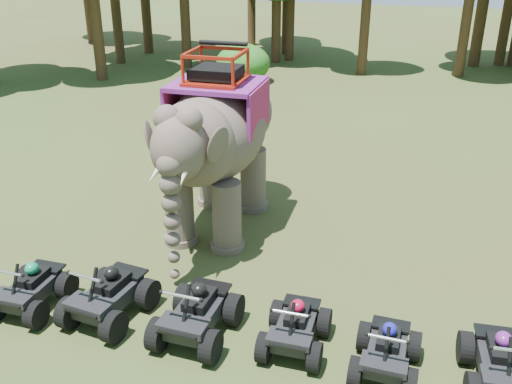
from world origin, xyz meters
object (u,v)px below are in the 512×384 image
at_px(atv_4, 387,345).
at_px(atv_0, 29,283).
at_px(atv_1, 108,289).
at_px(atv_2, 196,306).
at_px(atv_3, 296,321).
at_px(atv_5, 502,357).
at_px(elephant, 217,141).

bearing_deg(atv_4, atv_0, -177.05).
distance_m(atv_1, atv_4, 5.45).
xyz_separation_m(atv_2, atv_3, (1.87, 0.20, -0.09)).
distance_m(atv_2, atv_3, 1.89).
bearing_deg(atv_5, atv_4, -178.61).
bearing_deg(atv_0, atv_4, 1.09).
xyz_separation_m(atv_0, atv_5, (9.02, 0.32, 0.01)).
distance_m(atv_4, atv_5, 1.89).
xyz_separation_m(elephant, atv_4, (4.70, -4.46, -1.75)).
relative_size(atv_4, atv_5, 0.93).
distance_m(elephant, atv_4, 6.71).
bearing_deg(atv_1, atv_0, -166.42).
relative_size(elephant, atv_2, 3.07).
height_order(atv_0, atv_1, atv_1).
xyz_separation_m(atv_0, atv_2, (3.60, 0.12, 0.06)).
distance_m(atv_2, atv_5, 5.43).
relative_size(elephant, atv_1, 3.09).
xyz_separation_m(atv_0, atv_1, (1.69, 0.18, 0.06)).
bearing_deg(atv_1, atv_3, 9.68).
distance_m(atv_0, atv_2, 3.60).
bearing_deg(atv_3, atv_2, -174.22).
bearing_deg(atv_4, atv_5, 7.72).
distance_m(elephant, atv_0, 5.47).
relative_size(atv_0, atv_1, 0.91).
relative_size(elephant, atv_5, 3.34).
relative_size(atv_3, atv_4, 1.02).
height_order(atv_0, atv_5, atv_5).
bearing_deg(atv_2, atv_3, 8.58).
distance_m(atv_1, atv_5, 7.33).
bearing_deg(atv_5, atv_0, 177.61).
distance_m(atv_0, atv_5, 9.03).
xyz_separation_m(atv_2, atv_5, (5.42, 0.20, -0.05)).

